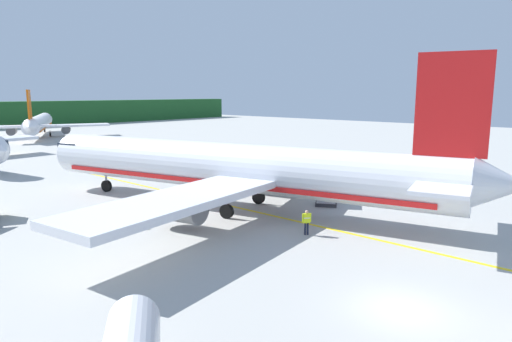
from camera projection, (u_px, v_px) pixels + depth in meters
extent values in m
cylinder|color=silver|center=(227.00, 167.00, 36.60)|extent=(12.09, 35.89, 3.80)
cone|color=silver|center=(65.00, 152.00, 45.50)|extent=(4.07, 3.18, 3.61)
cone|color=silver|center=(502.00, 184.00, 27.45)|extent=(3.89, 3.87, 3.23)
cube|color=#192333|center=(80.00, 145.00, 44.33)|extent=(3.70, 3.09, 0.60)
cube|color=silver|center=(177.00, 201.00, 27.84)|extent=(16.49, 6.84, 0.50)
cylinder|color=slate|center=(182.00, 206.00, 31.26)|extent=(2.89, 3.62, 2.20)
cube|color=silver|center=(295.00, 161.00, 43.74)|extent=(16.68, 9.86, 0.50)
cylinder|color=slate|center=(265.00, 177.00, 42.39)|extent=(2.89, 3.62, 2.20)
cube|color=red|center=(453.00, 105.00, 28.07)|extent=(1.38, 4.36, 6.50)
cube|color=silver|center=(447.00, 180.00, 28.89)|extent=(10.86, 5.54, 0.24)
cube|color=red|center=(227.00, 179.00, 36.78)|extent=(11.07, 32.35, 0.36)
cylinder|color=black|center=(107.00, 186.00, 43.44)|extent=(0.60, 1.15, 1.10)
cylinder|color=gray|center=(106.00, 178.00, 43.31)|extent=(0.20, 0.20, 0.50)
cylinder|color=black|center=(227.00, 211.00, 34.15)|extent=(0.60, 1.15, 1.10)
cylinder|color=gray|center=(227.00, 201.00, 34.01)|extent=(0.20, 0.20, 0.50)
cylinder|color=black|center=(259.00, 197.00, 38.67)|extent=(0.60, 1.15, 1.10)
cylinder|color=gray|center=(259.00, 188.00, 38.53)|extent=(0.20, 0.20, 0.50)
cone|color=silver|center=(1.00, 151.00, 50.08)|extent=(3.46, 2.60, 3.14)
cylinder|color=white|center=(39.00, 123.00, 97.97)|extent=(17.24, 28.09, 3.19)
cone|color=white|center=(46.00, 119.00, 112.91)|extent=(3.63, 3.22, 3.03)
cone|color=white|center=(29.00, 127.00, 82.67)|extent=(3.67, 3.66, 2.71)
cube|color=#192333|center=(45.00, 116.00, 111.08)|extent=(3.35, 3.07, 0.50)
cylinder|color=slate|center=(12.00, 131.00, 96.28)|extent=(2.91, 3.24, 1.85)
cube|color=white|center=(77.00, 125.00, 99.09)|extent=(13.96, 8.87, 0.42)
cylinder|color=slate|center=(66.00, 130.00, 99.89)|extent=(2.91, 3.24, 1.85)
cube|color=#D8590C|center=(29.00, 104.00, 84.40)|extent=(2.03, 3.39, 5.46)
cube|color=white|center=(31.00, 126.00, 85.08)|extent=(8.96, 6.53, 0.20)
cube|color=#D8590C|center=(39.00, 127.00, 98.12)|extent=(15.65, 25.36, 0.30)
cylinder|color=black|center=(45.00, 130.00, 109.04)|extent=(0.70, 0.95, 0.92)
cylinder|color=gray|center=(44.00, 128.00, 108.92)|extent=(0.17, 0.17, 0.42)
cylinder|color=black|center=(28.00, 135.00, 96.50)|extent=(0.70, 0.95, 0.92)
cylinder|color=gray|center=(28.00, 132.00, 96.38)|extent=(0.17, 0.17, 0.42)
cylinder|color=black|center=(50.00, 135.00, 97.96)|extent=(0.70, 0.95, 0.92)
cylinder|color=gray|center=(50.00, 131.00, 97.85)|extent=(0.17, 0.17, 0.42)
cube|color=#333338|center=(326.00, 203.00, 38.28)|extent=(2.40, 2.40, 0.30)
cube|color=#B2B7C1|center=(327.00, 193.00, 38.13)|extent=(2.12, 2.12, 1.44)
cube|color=#B2B7C1|center=(320.00, 187.00, 38.14)|extent=(1.68, 1.33, 0.57)
cylinder|color=#191E33|center=(123.00, 221.00, 32.12)|extent=(0.14, 0.14, 0.85)
cylinder|color=#191E33|center=(125.00, 221.00, 32.03)|extent=(0.14, 0.14, 0.85)
cube|color=orange|center=(124.00, 211.00, 31.95)|extent=(0.31, 0.48, 0.64)
cube|color=silver|center=(124.00, 210.00, 31.94)|extent=(0.32, 0.49, 0.06)
sphere|color=tan|center=(123.00, 205.00, 31.88)|extent=(0.23, 0.23, 0.23)
cylinder|color=orange|center=(121.00, 210.00, 32.07)|extent=(0.09, 0.09, 0.61)
cylinder|color=orange|center=(126.00, 211.00, 31.82)|extent=(0.09, 0.09, 0.61)
cylinder|color=#191E33|center=(80.00, 229.00, 30.09)|extent=(0.14, 0.14, 0.87)
cylinder|color=#191E33|center=(77.00, 229.00, 30.00)|extent=(0.14, 0.14, 0.87)
cube|color=orange|center=(78.00, 218.00, 29.92)|extent=(0.48, 0.34, 0.65)
cube|color=silver|center=(78.00, 218.00, 29.91)|extent=(0.50, 0.35, 0.06)
sphere|color=tan|center=(77.00, 212.00, 29.84)|extent=(0.24, 0.24, 0.24)
cylinder|color=orange|center=(82.00, 217.00, 30.05)|extent=(0.09, 0.09, 0.62)
cylinder|color=orange|center=(73.00, 218.00, 29.77)|extent=(0.09, 0.09, 0.62)
cylinder|color=#191E33|center=(305.00, 229.00, 30.22)|extent=(0.14, 0.14, 0.84)
cylinder|color=#191E33|center=(308.00, 229.00, 30.25)|extent=(0.14, 0.14, 0.84)
cube|color=#CCE519|center=(307.00, 218.00, 30.11)|extent=(0.48, 0.45, 0.63)
cube|color=silver|center=(307.00, 218.00, 30.10)|extent=(0.49, 0.46, 0.06)
sphere|color=tan|center=(307.00, 212.00, 30.03)|extent=(0.23, 0.23, 0.23)
cylinder|color=#CCE519|center=(303.00, 218.00, 30.06)|extent=(0.09, 0.09, 0.60)
cylinder|color=#CCE519|center=(311.00, 217.00, 30.14)|extent=(0.09, 0.09, 0.60)
cube|color=yellow|center=(281.00, 218.00, 34.46)|extent=(0.30, 60.00, 0.01)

